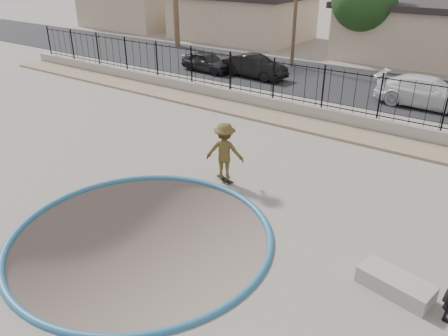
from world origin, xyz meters
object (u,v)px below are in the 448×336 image
at_px(car_c, 428,92).
at_px(skater, 225,154).
at_px(car_b, 255,66).
at_px(skateboard, 225,179).
at_px(car_a, 207,62).
at_px(concrete_ledge, 395,284).

bearing_deg(car_c, skater, 164.34).
distance_m(skater, car_b, 13.66).
xyz_separation_m(skateboard, car_a, (-9.63, 11.63, 0.60)).
bearing_deg(car_b, car_a, 102.16).
xyz_separation_m(skater, car_b, (-6.36, 12.08, -0.26)).
bearing_deg(car_a, car_c, -83.24).
bearing_deg(skater, skateboard, -112.85).
distance_m(skateboard, car_b, 13.67).
xyz_separation_m(car_a, car_b, (3.27, 0.45, 0.05)).
relative_size(skater, car_b, 0.47).
bearing_deg(car_c, car_a, 92.63).
bearing_deg(concrete_ledge, skateboard, 160.85).
bearing_deg(concrete_ledge, skater, 160.85).
distance_m(skater, concrete_ledge, 6.56).
relative_size(car_a, car_c, 0.73).
bearing_deg(concrete_ledge, car_b, 131.35).
bearing_deg(car_a, concrete_ledge, -126.30).
relative_size(skateboard, car_a, 0.21).
relative_size(concrete_ledge, car_a, 0.44).
bearing_deg(skateboard, car_a, 149.84).
xyz_separation_m(concrete_ledge, car_a, (-15.79, 13.77, 0.45)).
height_order(skater, car_c, skater).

